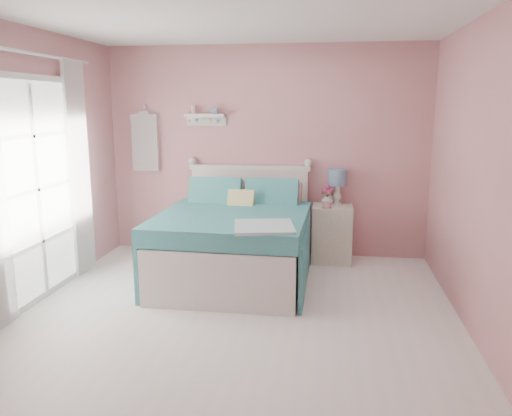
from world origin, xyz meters
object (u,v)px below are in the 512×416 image
(nightstand, at_px, (332,233))
(teacup, at_px, (327,205))
(table_lamp, at_px, (337,180))
(vase, at_px, (327,199))
(bed, at_px, (236,242))

(nightstand, xyz_separation_m, teacup, (-0.07, -0.15, 0.38))
(table_lamp, bearing_deg, vase, -146.97)
(vase, bearing_deg, table_lamp, 33.03)
(bed, relative_size, vase, 13.69)
(table_lamp, xyz_separation_m, vase, (-0.11, -0.07, -0.23))
(teacup, bearing_deg, bed, -149.19)
(bed, bearing_deg, table_lamp, 38.80)
(nightstand, bearing_deg, vase, 154.87)
(nightstand, bearing_deg, teacup, -115.51)
(nightstand, relative_size, table_lamp, 1.59)
(nightstand, xyz_separation_m, vase, (-0.07, 0.03, 0.41))
(vase, height_order, teacup, vase)
(bed, distance_m, teacup, 1.19)
(vase, distance_m, teacup, 0.18)
(nightstand, height_order, table_lamp, table_lamp)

